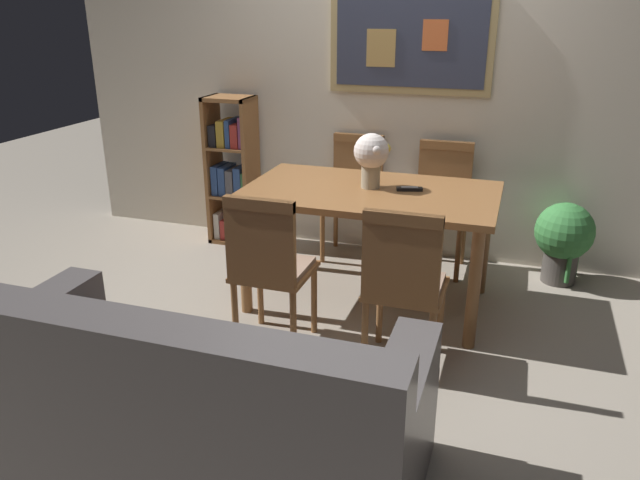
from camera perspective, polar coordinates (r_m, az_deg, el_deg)
ground_plane at (r=3.71m, az=2.04°, el=-8.30°), size 12.00×12.00×0.00m
wall_back_with_painting at (r=4.63m, az=7.39°, el=14.55°), size 5.20×0.14×2.60m
dining_table at (r=3.80m, az=4.66°, el=3.27°), size 1.53×0.91×0.75m
dining_chair_near_left at (r=3.29m, az=-4.79°, el=-1.89°), size 0.40×0.41×0.91m
dining_chair_far_right at (r=4.47m, az=11.21°, el=4.03°), size 0.40×0.41×0.91m
dining_chair_near_right at (r=3.11m, az=7.77°, el=-3.47°), size 0.40×0.41×0.91m
dining_chair_far_left at (r=4.64m, az=3.20°, el=5.01°), size 0.40×0.41×0.91m
leather_couch at (r=2.57m, az=-11.89°, el=-15.26°), size 1.80×0.84×0.84m
bookshelf at (r=4.93m, az=-8.03°, el=5.97°), size 0.36×0.28×1.16m
potted_ivy at (r=4.51m, az=21.66°, el=0.23°), size 0.39×0.39×0.57m
flower_vase at (r=3.78m, az=4.79°, el=7.88°), size 0.22×0.22×0.34m
tv_remote at (r=3.78m, az=8.30°, el=4.71°), size 0.16×0.09×0.02m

